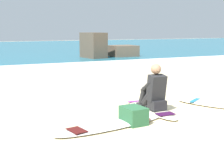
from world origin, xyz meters
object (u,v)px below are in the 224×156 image
(surfboard_spare_near, at_px, (113,124))
(beach_bag, at_px, (134,115))
(surfer_seated, at_px, (154,92))
(surfboard_main, at_px, (150,108))
(surfboard_spare_far, at_px, (217,105))

(surfboard_spare_near, distance_m, beach_bag, 0.43)
(surfer_seated, bearing_deg, beach_bag, -144.82)
(surfboard_main, height_order, beach_bag, beach_bag)
(surfer_seated, relative_size, surfboard_spare_far, 0.51)
(surfboard_main, bearing_deg, surfboard_spare_far, -13.27)
(surfboard_main, xyz_separation_m, surfboard_spare_far, (1.56, -0.37, 0.00))
(surfboard_spare_near, relative_size, surfboard_spare_far, 1.29)
(surfboard_spare_near, distance_m, surfboard_spare_far, 2.82)
(surfboard_spare_far, height_order, beach_bag, beach_bag)
(surfboard_main, distance_m, surfer_seated, 0.45)
(surfer_seated, bearing_deg, surfboard_main, 84.55)
(surfboard_main, xyz_separation_m, beach_bag, (-0.82, -0.77, 0.12))
(surfboard_main, relative_size, surfboard_spare_far, 1.12)
(surfboard_main, height_order, surfboard_spare_near, same)
(surfboard_spare_far, relative_size, beach_bag, 3.88)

